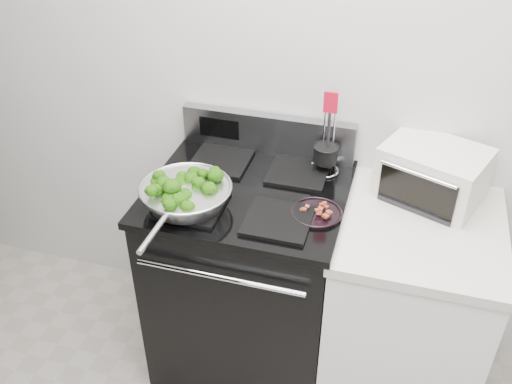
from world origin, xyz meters
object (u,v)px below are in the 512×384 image
(gas_range, at_px, (249,274))
(toaster_oven, at_px, (433,173))
(bacon_plate, at_px, (317,211))
(utensil_holder, at_px, (325,158))
(skillet, at_px, (186,194))

(gas_range, bearing_deg, toaster_oven, 15.70)
(bacon_plate, relative_size, toaster_oven, 0.43)
(bacon_plate, distance_m, utensil_holder, 0.31)
(skillet, height_order, toaster_oven, toaster_oven)
(skillet, bearing_deg, gas_range, 43.61)
(utensil_holder, distance_m, toaster_oven, 0.43)
(bacon_plate, distance_m, toaster_oven, 0.50)
(utensil_holder, relative_size, toaster_oven, 0.81)
(gas_range, relative_size, bacon_plate, 5.85)
(skillet, height_order, utensil_holder, utensil_holder)
(gas_range, distance_m, skillet, 0.58)
(bacon_plate, height_order, toaster_oven, toaster_oven)
(toaster_oven, bearing_deg, utensil_holder, -160.66)
(gas_range, xyz_separation_m, toaster_oven, (0.70, 0.20, 0.54))
(gas_range, bearing_deg, bacon_plate, -17.00)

